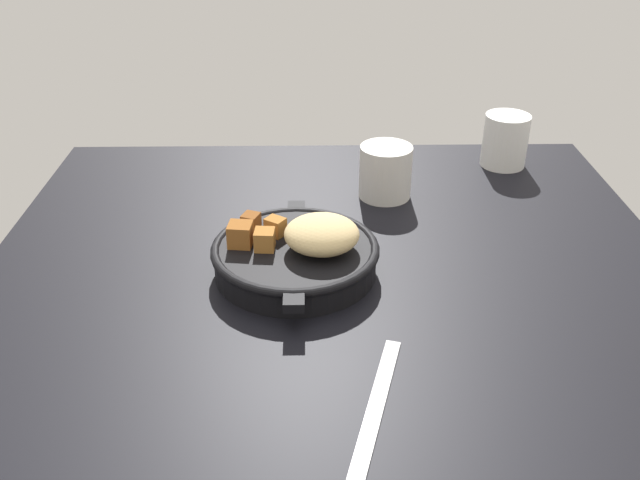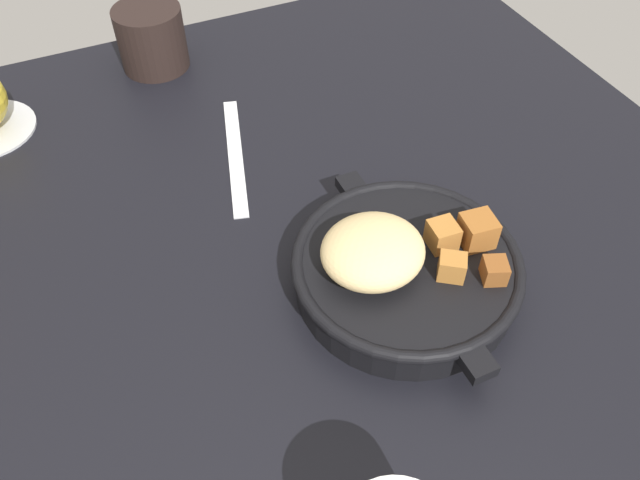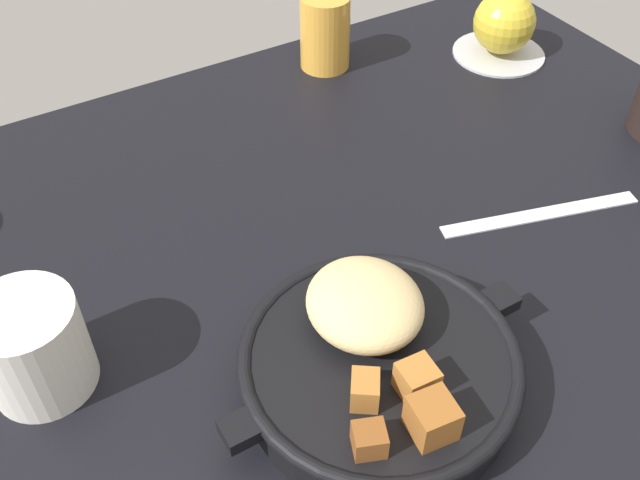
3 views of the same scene
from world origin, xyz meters
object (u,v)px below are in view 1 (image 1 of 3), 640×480
Objects in this scene: butter_knife at (376,404)px; white_creamer_pitcher at (505,140)px; cast_iron_skillet at (298,253)px; ceramic_mug_white at (385,172)px.

white_creamer_pitcher is (-57.64, 26.37, 4.21)cm from butter_knife.
cast_iron_skillet is 3.13× the size of ceramic_mug_white.
cast_iron_skillet is 25.43cm from ceramic_mug_white.
white_creamer_pitcher reaches higher than ceramic_mug_white.
white_creamer_pitcher is 24.08cm from ceramic_mug_white.
white_creamer_pitcher reaches higher than cast_iron_skillet.
butter_knife is 2.30× the size of white_creamer_pitcher.
butter_knife is 63.52cm from white_creamer_pitcher.
butter_knife is (24.31, 7.84, -2.64)cm from cast_iron_skillet.
white_creamer_pitcher is at bearing 171.13° from butter_knife.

